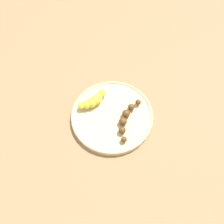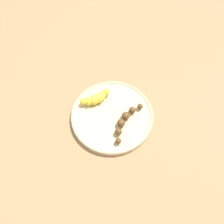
{
  "view_description": "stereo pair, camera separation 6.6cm",
  "coord_description": "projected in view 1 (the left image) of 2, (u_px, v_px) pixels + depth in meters",
  "views": [
    {
      "loc": [
        -0.23,
        -0.29,
        0.7
      ],
      "look_at": [
        0.0,
        0.0,
        0.04
      ],
      "focal_mm": 34.37,
      "sensor_mm": 36.0,
      "label": 1
    },
    {
      "loc": [
        -0.18,
        -0.32,
        0.7
      ],
      "look_at": [
        0.0,
        0.0,
        0.04
      ],
      "focal_mm": 34.37,
      "sensor_mm": 36.0,
      "label": 2
    }
  ],
  "objects": [
    {
      "name": "banana_overripe",
      "position": [
        126.0,
        118.0,
        0.75
      ],
      "size": [
        0.16,
        0.1,
        0.03
      ],
      "rotation": [
        0.0,
        0.0,
        2.09
      ],
      "color": "#593819",
      "rests_on": "fruit_bowl"
    },
    {
      "name": "banana_yellow",
      "position": [
        93.0,
        101.0,
        0.78
      ],
      "size": [
        0.12,
        0.04,
        0.04
      ],
      "rotation": [
        0.0,
        0.0,
        4.68
      ],
      "color": "yellow",
      "rests_on": "fruit_bowl"
    },
    {
      "name": "ground_plane",
      "position": [
        112.0,
        117.0,
        0.79
      ],
      "size": [
        2.4,
        2.4,
        0.0
      ],
      "primitive_type": "plane",
      "color": "#936D47"
    },
    {
      "name": "fruit_bowl",
      "position": [
        112.0,
        115.0,
        0.78
      ],
      "size": [
        0.3,
        0.3,
        0.02
      ],
      "color": "#D1B784",
      "rests_on": "ground_plane"
    }
  ]
}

